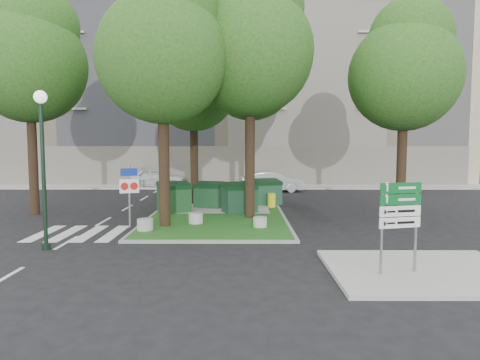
{
  "coord_description": "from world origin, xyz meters",
  "views": [
    {
      "loc": [
        1.62,
        -14.69,
        3.49
      ],
      "look_at": [
        1.56,
        2.33,
        2.0
      ],
      "focal_mm": 32.0,
      "sensor_mm": 36.0,
      "label": 1
    }
  ],
  "objects_px": {
    "dumpster_b": "(209,195)",
    "dumpster_d": "(267,192)",
    "bollard_left": "(145,224)",
    "directional_sign": "(400,213)",
    "tree_median_far": "(252,64)",
    "car_silver": "(271,182)",
    "tree_median_near_left": "(165,45)",
    "tree_median_near_right": "(252,40)",
    "tree_median_mid": "(195,79)",
    "litter_bin": "(272,200)",
    "traffic_sign_pole": "(129,187)",
    "car_white": "(158,178)",
    "tree_street_left": "(31,55)",
    "tree_street_right": "(406,65)",
    "dumpster_c": "(239,198)",
    "bollard_right": "(260,222)",
    "dumpster_a": "(174,197)",
    "bollard_mid": "(196,218)",
    "street_lamp": "(43,151)"
  },
  "relations": [
    {
      "from": "street_lamp",
      "to": "traffic_sign_pole",
      "type": "height_order",
      "value": "street_lamp"
    },
    {
      "from": "bollard_right",
      "to": "car_white",
      "type": "relative_size",
      "value": 0.12
    },
    {
      "from": "tree_median_mid",
      "to": "tree_street_right",
      "type": "xyz_separation_m",
      "value": [
        10.0,
        -4.0,
        0.0
      ]
    },
    {
      "from": "tree_median_near_left",
      "to": "bollard_left",
      "type": "distance_m",
      "value": 7.08
    },
    {
      "from": "bollard_right",
      "to": "car_silver",
      "type": "relative_size",
      "value": 0.12
    },
    {
      "from": "tree_street_left",
      "to": "dumpster_b",
      "type": "distance_m",
      "value": 10.91
    },
    {
      "from": "tree_median_near_left",
      "to": "car_white",
      "type": "height_order",
      "value": "tree_median_near_left"
    },
    {
      "from": "dumpster_d",
      "to": "dumpster_a",
      "type": "bearing_deg",
      "value": -170.44
    },
    {
      "from": "dumpster_c",
      "to": "bollard_mid",
      "type": "height_order",
      "value": "dumpster_c"
    },
    {
      "from": "tree_median_near_right",
      "to": "directional_sign",
      "type": "xyz_separation_m",
      "value": [
        3.6,
        -8.38,
        -6.3
      ]
    },
    {
      "from": "tree_median_near_right",
      "to": "tree_street_right",
      "type": "xyz_separation_m",
      "value": [
        7.0,
        0.5,
        -1.0
      ]
    },
    {
      "from": "bollard_left",
      "to": "traffic_sign_pole",
      "type": "distance_m",
      "value": 1.96
    },
    {
      "from": "tree_median_far",
      "to": "car_silver",
      "type": "distance_m",
      "value": 8.46
    },
    {
      "from": "tree_median_near_right",
      "to": "dumpster_c",
      "type": "relative_size",
      "value": 6.16
    },
    {
      "from": "bollard_mid",
      "to": "car_white",
      "type": "xyz_separation_m",
      "value": [
        -4.53,
        15.35,
        0.45
      ]
    },
    {
      "from": "tree_median_near_right",
      "to": "car_silver",
      "type": "distance_m",
      "value": 13.23
    },
    {
      "from": "tree_street_right",
      "to": "bollard_left",
      "type": "height_order",
      "value": "tree_street_right"
    },
    {
      "from": "tree_street_left",
      "to": "litter_bin",
      "type": "height_order",
      "value": "tree_street_left"
    },
    {
      "from": "tree_median_mid",
      "to": "tree_median_near_left",
      "type": "bearing_deg",
      "value": -94.4
    },
    {
      "from": "bollard_right",
      "to": "car_white",
      "type": "xyz_separation_m",
      "value": [
        -7.2,
        16.12,
        0.47
      ]
    },
    {
      "from": "tree_street_right",
      "to": "dumpster_c",
      "type": "bearing_deg",
      "value": 174.14
    },
    {
      "from": "traffic_sign_pole",
      "to": "dumpster_a",
      "type": "bearing_deg",
      "value": 49.3
    },
    {
      "from": "tree_median_near_right",
      "to": "traffic_sign_pole",
      "type": "height_order",
      "value": "tree_median_near_right"
    },
    {
      "from": "tree_street_left",
      "to": "bollard_right",
      "type": "bearing_deg",
      "value": -19.46
    },
    {
      "from": "dumpster_a",
      "to": "bollard_left",
      "type": "xyz_separation_m",
      "value": [
        -0.42,
        -4.43,
        -0.48
      ]
    },
    {
      "from": "directional_sign",
      "to": "car_white",
      "type": "distance_m",
      "value": 24.57
    },
    {
      "from": "car_white",
      "to": "dumpster_d",
      "type": "bearing_deg",
      "value": -134.67
    },
    {
      "from": "tree_median_far",
      "to": "bollard_left",
      "type": "bearing_deg",
      "value": -112.72
    },
    {
      "from": "tree_street_left",
      "to": "dumpster_a",
      "type": "xyz_separation_m",
      "value": [
        6.74,
        -0.05,
        -6.83
      ]
    },
    {
      "from": "dumpster_b",
      "to": "dumpster_d",
      "type": "xyz_separation_m",
      "value": [
        3.08,
        1.09,
        0.03
      ]
    },
    {
      "from": "traffic_sign_pole",
      "to": "car_white",
      "type": "height_order",
      "value": "traffic_sign_pole"
    },
    {
      "from": "street_lamp",
      "to": "traffic_sign_pole",
      "type": "bearing_deg",
      "value": 64.14
    },
    {
      "from": "bollard_left",
      "to": "street_lamp",
      "type": "xyz_separation_m",
      "value": [
        -2.67,
        -2.55,
        2.89
      ]
    },
    {
      "from": "tree_median_far",
      "to": "dumpster_b",
      "type": "xyz_separation_m",
      "value": [
        -2.36,
        -4.54,
        -7.56
      ]
    },
    {
      "from": "directional_sign",
      "to": "tree_median_mid",
      "type": "bearing_deg",
      "value": 103.24
    },
    {
      "from": "bollard_left",
      "to": "bollard_mid",
      "type": "distance_m",
      "value": 2.31
    },
    {
      "from": "tree_median_near_left",
      "to": "car_silver",
      "type": "height_order",
      "value": "tree_median_near_left"
    },
    {
      "from": "litter_bin",
      "to": "car_silver",
      "type": "height_order",
      "value": "car_silver"
    },
    {
      "from": "dumpster_a",
      "to": "traffic_sign_pole",
      "type": "bearing_deg",
      "value": -131.89
    },
    {
      "from": "bollard_left",
      "to": "directional_sign",
      "type": "distance_m",
      "value": 9.57
    },
    {
      "from": "tree_median_far",
      "to": "bollard_right",
      "type": "xyz_separation_m",
      "value": [
        0.08,
        -9.81,
        -8.0
      ]
    },
    {
      "from": "bollard_left",
      "to": "directional_sign",
      "type": "bearing_deg",
      "value": -34.76
    },
    {
      "from": "tree_median_near_left",
      "to": "tree_median_near_right",
      "type": "bearing_deg",
      "value": 29.74
    },
    {
      "from": "tree_median_far",
      "to": "bollard_mid",
      "type": "bearing_deg",
      "value": -105.96
    },
    {
      "from": "dumpster_d",
      "to": "directional_sign",
      "type": "distance_m",
      "value": 12.75
    },
    {
      "from": "dumpster_d",
      "to": "bollard_mid",
      "type": "relative_size",
      "value": 2.94
    },
    {
      "from": "car_white",
      "to": "tree_street_right",
      "type": "bearing_deg",
      "value": -127.12
    },
    {
      "from": "tree_street_right",
      "to": "traffic_sign_pole",
      "type": "bearing_deg",
      "value": -169.02
    },
    {
      "from": "tree_median_far",
      "to": "litter_bin",
      "type": "xyz_separation_m",
      "value": [
        0.91,
        -4.55,
        -7.83
      ]
    },
    {
      "from": "bollard_right",
      "to": "dumpster_a",
      "type": "bearing_deg",
      "value": 137.08
    }
  ]
}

